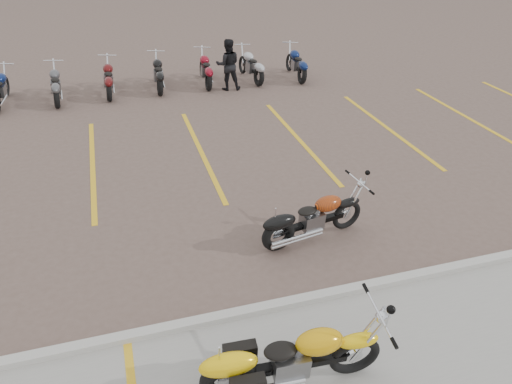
# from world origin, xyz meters

# --- Properties ---
(ground) EXTENTS (100.00, 100.00, 0.00)m
(ground) POSITION_xyz_m (0.00, 0.00, 0.00)
(ground) COLOR brown
(ground) RESTS_ON ground
(curb) EXTENTS (60.00, 0.18, 0.12)m
(curb) POSITION_xyz_m (0.00, -2.00, 0.06)
(curb) COLOR #ADAAA3
(curb) RESTS_ON ground
(parking_stripes) EXTENTS (38.00, 5.50, 0.01)m
(parking_stripes) POSITION_xyz_m (0.00, 4.00, 0.00)
(parking_stripes) COLOR gold
(parking_stripes) RESTS_ON ground
(yellow_cruiser) EXTENTS (2.44, 0.40, 1.00)m
(yellow_cruiser) POSITION_xyz_m (-0.32, -3.41, 0.50)
(yellow_cruiser) COLOR black
(yellow_cruiser) RESTS_ON ground
(flame_cruiser) EXTENTS (2.15, 0.52, 0.89)m
(flame_cruiser) POSITION_xyz_m (1.23, -0.40, 0.44)
(flame_cruiser) COLOR black
(flame_cruiser) RESTS_ON ground
(person_b) EXTENTS (0.92, 0.77, 1.70)m
(person_b) POSITION_xyz_m (1.89, 8.62, 0.85)
(person_b) COLOR black
(person_b) RESTS_ON ground
(bg_bike_row) EXTENTS (15.55, 2.02, 1.10)m
(bg_bike_row) POSITION_xyz_m (-2.90, 9.27, 0.55)
(bg_bike_row) COLOR black
(bg_bike_row) RESTS_ON ground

